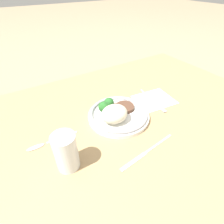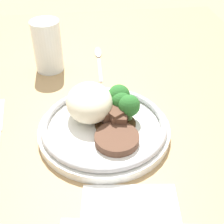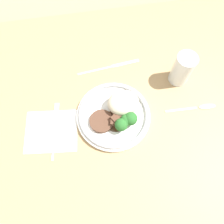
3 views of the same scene
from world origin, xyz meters
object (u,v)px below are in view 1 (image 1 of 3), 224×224
plate (117,113)px  knife (147,152)px  fork (155,102)px  spoon (43,145)px  juice_glass (66,154)px

plate → knife: bearing=86.2°
plate → knife: plate is taller
plate → fork: bearing=179.2°
knife → spoon: bearing=-43.1°
fork → knife: (0.21, 0.19, -0.00)m
plate → spoon: (0.28, -0.02, -0.02)m
spoon → plate: bearing=179.1°
juice_glass → fork: (-0.44, -0.10, -0.05)m
spoon → juice_glass: bearing=113.2°
fork → spoon: size_ratio=1.11×
fork → knife: bearing=-39.7°
juice_glass → spoon: size_ratio=0.69×
fork → plate: bearing=-82.3°
fork → knife: fork is taller
fork → knife: 0.28m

